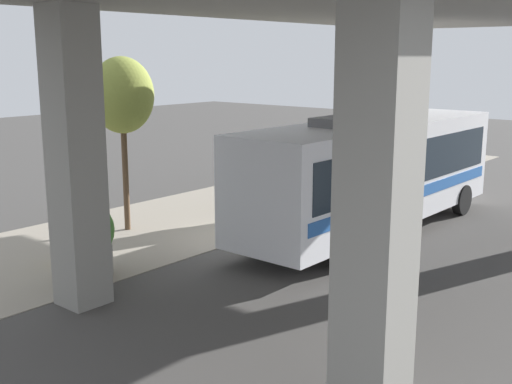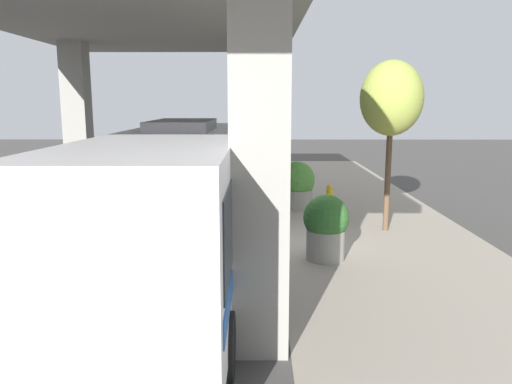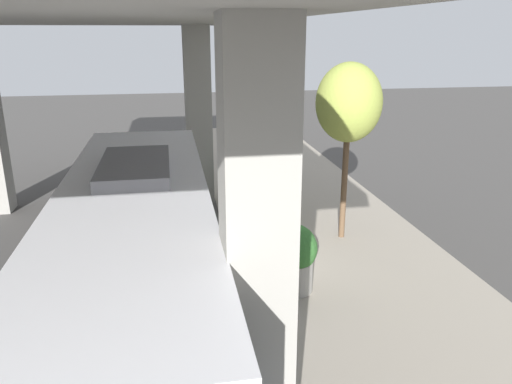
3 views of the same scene
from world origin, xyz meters
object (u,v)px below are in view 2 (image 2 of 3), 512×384
(street_tree_near, at_px, (391,99))
(fire_hydrant, at_px, (329,197))
(planter_middle, at_px, (297,185))
(planter_front, at_px, (326,226))
(bus, at_px, (177,199))

(street_tree_near, bearing_deg, fire_hydrant, -67.62)
(fire_hydrant, bearing_deg, street_tree_near, 112.38)
(fire_hydrant, relative_size, planter_middle, 0.53)
(planter_front, relative_size, planter_middle, 0.94)
(bus, distance_m, street_tree_near, 7.65)
(bus, relative_size, planter_middle, 6.00)
(planter_front, bearing_deg, street_tree_near, -127.79)
(bus, bearing_deg, planter_middle, -111.81)
(bus, height_order, street_tree_near, street_tree_near)
(planter_middle, bearing_deg, planter_front, 92.51)
(planter_middle, xyz_separation_m, street_tree_near, (-2.53, 3.21, 3.14))
(planter_front, distance_m, planter_middle, 6.13)
(street_tree_near, bearing_deg, planter_middle, -51.79)
(street_tree_near, bearing_deg, bus, 39.43)
(planter_front, xyz_separation_m, planter_middle, (0.27, -6.12, 0.02))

